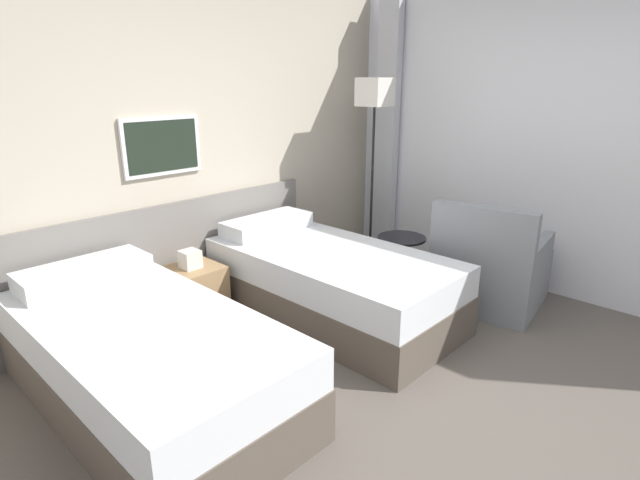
{
  "coord_description": "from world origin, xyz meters",
  "views": [
    {
      "loc": [
        -2.3,
        -1.27,
        1.84
      ],
      "look_at": [
        0.24,
        1.15,
        0.7
      ],
      "focal_mm": 28.0,
      "sensor_mm": 36.0,
      "label": 1
    }
  ],
  "objects_px": {
    "nightstand": "(193,292)",
    "side_table": "(401,254)",
    "floor_lamp": "(375,106)",
    "armchair": "(489,272)",
    "bed_near_door": "(146,359)",
    "bed_near_window": "(330,282)"
  },
  "relations": [
    {
      "from": "armchair",
      "to": "floor_lamp",
      "type": "bearing_deg",
      "value": -8.08
    },
    {
      "from": "side_table",
      "to": "armchair",
      "type": "distance_m",
      "value": 0.76
    },
    {
      "from": "floor_lamp",
      "to": "armchair",
      "type": "height_order",
      "value": "floor_lamp"
    },
    {
      "from": "bed_near_window",
      "to": "side_table",
      "type": "distance_m",
      "value": 0.78
    },
    {
      "from": "nightstand",
      "to": "bed_near_door",
      "type": "bearing_deg",
      "value": -136.57
    },
    {
      "from": "bed_near_door",
      "to": "floor_lamp",
      "type": "distance_m",
      "value": 3.0
    },
    {
      "from": "bed_near_door",
      "to": "bed_near_window",
      "type": "bearing_deg",
      "value": 0.0
    },
    {
      "from": "floor_lamp",
      "to": "armchair",
      "type": "distance_m",
      "value": 1.82
    },
    {
      "from": "bed_near_door",
      "to": "side_table",
      "type": "xyz_separation_m",
      "value": [
        2.35,
        -0.15,
        0.08
      ]
    },
    {
      "from": "nightstand",
      "to": "armchair",
      "type": "relative_size",
      "value": 0.61
    },
    {
      "from": "bed_near_door",
      "to": "nightstand",
      "type": "relative_size",
      "value": 3.5
    },
    {
      "from": "bed_near_window",
      "to": "side_table",
      "type": "bearing_deg",
      "value": -11.24
    },
    {
      "from": "nightstand",
      "to": "side_table",
      "type": "distance_m",
      "value": 1.81
    },
    {
      "from": "floor_lamp",
      "to": "armchair",
      "type": "xyz_separation_m",
      "value": [
        0.01,
        -1.27,
        -1.31
      ]
    },
    {
      "from": "bed_near_door",
      "to": "bed_near_window",
      "type": "height_order",
      "value": "same"
    },
    {
      "from": "bed_near_door",
      "to": "floor_lamp",
      "type": "xyz_separation_m",
      "value": [
        2.67,
        0.44,
        1.31
      ]
    },
    {
      "from": "floor_lamp",
      "to": "bed_near_window",
      "type": "bearing_deg",
      "value": -158.01
    },
    {
      "from": "nightstand",
      "to": "floor_lamp",
      "type": "xyz_separation_m",
      "value": [
        1.87,
        -0.32,
        1.37
      ]
    },
    {
      "from": "bed_near_door",
      "to": "nightstand",
      "type": "height_order",
      "value": "bed_near_door"
    },
    {
      "from": "floor_lamp",
      "to": "armchair",
      "type": "bearing_deg",
      "value": -89.43
    },
    {
      "from": "bed_near_door",
      "to": "side_table",
      "type": "distance_m",
      "value": 2.36
    },
    {
      "from": "nightstand",
      "to": "armchair",
      "type": "distance_m",
      "value": 2.46
    }
  ]
}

